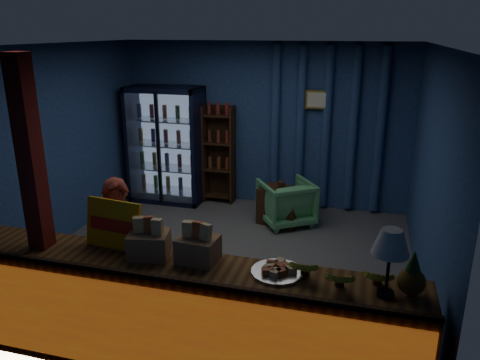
% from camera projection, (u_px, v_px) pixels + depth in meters
% --- Properties ---
extents(ground, '(4.60, 4.60, 0.00)m').
position_uv_depth(ground, '(223.00, 260.00, 5.87)').
color(ground, '#515154').
rests_on(ground, ground).
extents(room_walls, '(4.60, 4.60, 4.60)m').
position_uv_depth(room_walls, '(222.00, 138.00, 5.39)').
color(room_walls, navy).
rests_on(room_walls, ground).
extents(counter, '(4.40, 0.57, 0.99)m').
position_uv_depth(counter, '(155.00, 311.00, 3.98)').
color(counter, brown).
rests_on(counter, ground).
extents(support_post, '(0.16, 0.16, 2.60)m').
position_uv_depth(support_post, '(38.00, 209.00, 4.00)').
color(support_post, maroon).
rests_on(support_post, ground).
extents(beverage_cooler, '(1.20, 0.62, 1.90)m').
position_uv_depth(beverage_cooler, '(168.00, 145.00, 7.74)').
color(beverage_cooler, black).
rests_on(beverage_cooler, ground).
extents(bottle_shelf, '(0.50, 0.28, 1.60)m').
position_uv_depth(bottle_shelf, '(220.00, 155.00, 7.69)').
color(bottle_shelf, '#392112').
rests_on(bottle_shelf, ground).
extents(curtain_folds, '(1.74, 0.14, 2.50)m').
position_uv_depth(curtain_folds, '(326.00, 129.00, 7.18)').
color(curtain_folds, navy).
rests_on(curtain_folds, room_walls).
extents(framed_picture, '(0.36, 0.04, 0.28)m').
position_uv_depth(framed_picture, '(317.00, 100.00, 7.04)').
color(framed_picture, gold).
rests_on(framed_picture, room_walls).
extents(shopkeeper, '(0.61, 0.50, 1.46)m').
position_uv_depth(shopkeeper, '(121.00, 252.00, 4.48)').
color(shopkeeper, maroon).
rests_on(shopkeeper, ground).
extents(green_chair, '(0.99, 1.00, 0.66)m').
position_uv_depth(green_chair, '(286.00, 202.00, 6.89)').
color(green_chair, '#5BB671').
rests_on(green_chair, ground).
extents(side_table, '(0.69, 0.57, 0.65)m').
position_uv_depth(side_table, '(281.00, 206.00, 6.92)').
color(side_table, '#392112').
rests_on(side_table, ground).
extents(yellow_sign, '(0.54, 0.17, 0.43)m').
position_uv_depth(yellow_sign, '(113.00, 225.00, 4.02)').
color(yellow_sign, orange).
rests_on(yellow_sign, counter).
extents(snack_box_left, '(0.38, 0.33, 0.35)m').
position_uv_depth(snack_box_left, '(149.00, 243.00, 3.88)').
color(snack_box_left, '#906745').
rests_on(snack_box_left, counter).
extents(snack_box_centre, '(0.34, 0.29, 0.34)m').
position_uv_depth(snack_box_centre, '(198.00, 247.00, 3.81)').
color(snack_box_centre, '#906745').
rests_on(snack_box_centre, counter).
extents(pastry_tray, '(0.42, 0.42, 0.07)m').
position_uv_depth(pastry_tray, '(277.00, 271.00, 3.64)').
color(pastry_tray, silver).
rests_on(pastry_tray, counter).
extents(banana_bunches, '(0.78, 0.30, 0.17)m').
position_uv_depth(banana_bunches, '(340.00, 274.00, 3.46)').
color(banana_bunches, gold).
rests_on(banana_bunches, counter).
extents(table_lamp, '(0.26, 0.26, 0.52)m').
position_uv_depth(table_lamp, '(391.00, 245.00, 3.21)').
color(table_lamp, black).
rests_on(table_lamp, counter).
extents(pineapple, '(0.20, 0.20, 0.34)m').
position_uv_depth(pineapple, '(412.00, 278.00, 3.30)').
color(pineapple, '#8C5719').
rests_on(pineapple, counter).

